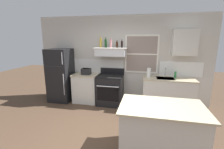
{
  "coord_description": "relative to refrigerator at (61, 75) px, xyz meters",
  "views": [
    {
      "loc": [
        0.8,
        -2.68,
        2.0
      ],
      "look_at": [
        -0.05,
        1.2,
        1.1
      ],
      "focal_mm": 25.32,
      "sensor_mm": 36.0,
      "label": 1
    }
  ],
  "objects": [
    {
      "name": "upper_cabinet_right",
      "position": [
        3.7,
        0.2,
        1.05
      ],
      "size": [
        0.64,
        0.32,
        0.7
      ],
      "color": "silver"
    },
    {
      "name": "ground_plane",
      "position": [
        1.9,
        -1.84,
        -0.85
      ],
      "size": [
        16.0,
        16.0,
        0.0
      ],
      "primitive_type": "plane",
      "color": "#4C3828"
    },
    {
      "name": "range_hood_shelf",
      "position": [
        1.65,
        0.12,
        0.78
      ],
      "size": [
        0.96,
        0.52,
        0.24
      ],
      "color": "silver"
    },
    {
      "name": "kitchen_island",
      "position": [
        3.0,
        -1.96,
        -0.39
      ],
      "size": [
        1.4,
        0.9,
        0.91
      ],
      "color": "silver",
      "rests_on": "ground_plane"
    },
    {
      "name": "refrigerator",
      "position": [
        0.0,
        0.0,
        0.0
      ],
      "size": [
        0.7,
        0.72,
        1.69
      ],
      "color": "black",
      "rests_on": "ground_plane"
    },
    {
      "name": "back_wall",
      "position": [
        1.93,
        0.39,
        0.51
      ],
      "size": [
        5.4,
        0.11,
        2.7
      ],
      "color": "beige",
      "rests_on": "ground_plane"
    },
    {
      "name": "bottle_brown_stout",
      "position": [
        1.82,
        0.17,
        0.99
      ],
      "size": [
        0.06,
        0.06,
        0.22
      ],
      "color": "#381E0F",
      "rests_on": "range_hood_shelf"
    },
    {
      "name": "bottle_balsamic_dark",
      "position": [
        1.98,
        0.13,
        1.0
      ],
      "size": [
        0.06,
        0.06,
        0.24
      ],
      "color": "black",
      "rests_on": "range_hood_shelf"
    },
    {
      "name": "paper_towel_roll",
      "position": [
        2.79,
        0.06,
        0.2
      ],
      "size": [
        0.11,
        0.11,
        0.27
      ],
      "primitive_type": "cylinder",
      "color": "white",
      "rests_on": "counter_right_with_sink"
    },
    {
      "name": "stove_range",
      "position": [
        1.65,
        0.02,
        -0.38
      ],
      "size": [
        0.76,
        0.69,
        1.09
      ],
      "color": "black",
      "rests_on": "ground_plane"
    },
    {
      "name": "bottle_dark_green_wine",
      "position": [
        1.49,
        0.12,
        1.02
      ],
      "size": [
        0.07,
        0.07,
        0.3
      ],
      "color": "#143819",
      "rests_on": "range_hood_shelf"
    },
    {
      "name": "bottle_champagne_gold_foil",
      "position": [
        1.33,
        0.15,
        1.03
      ],
      "size": [
        0.08,
        0.08,
        0.32
      ],
      "color": "#B29333",
      "rests_on": "range_hood_shelf"
    },
    {
      "name": "bottle_rose_pink",
      "position": [
        1.65,
        0.1,
        1.01
      ],
      "size": [
        0.07,
        0.07,
        0.28
      ],
      "color": "#C67F84",
      "rests_on": "range_hood_shelf"
    },
    {
      "name": "sink_faucet",
      "position": [
        3.25,
        0.16,
        0.24
      ],
      "size": [
        0.03,
        0.17,
        0.28
      ],
      "color": "silver",
      "rests_on": "counter_right_with_sink"
    },
    {
      "name": "counter_left_of_stove",
      "position": [
        0.85,
        0.06,
        -0.39
      ],
      "size": [
        0.79,
        0.63,
        0.91
      ],
      "color": "silver",
      "rests_on": "ground_plane"
    },
    {
      "name": "counter_right_with_sink",
      "position": [
        3.35,
        0.06,
        -0.39
      ],
      "size": [
        1.43,
        0.63,
        0.91
      ],
      "color": "silver",
      "rests_on": "ground_plane"
    },
    {
      "name": "toaster",
      "position": [
        0.88,
        0.02,
        0.16
      ],
      "size": [
        0.3,
        0.2,
        0.19
      ],
      "color": "black",
      "rests_on": "counter_left_of_stove"
    },
    {
      "name": "dish_soap_bottle",
      "position": [
        3.53,
        0.16,
        0.15
      ],
      "size": [
        0.06,
        0.06,
        0.18
      ],
      "primitive_type": "cylinder",
      "color": "#268C3F",
      "rests_on": "counter_right_with_sink"
    }
  ]
}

